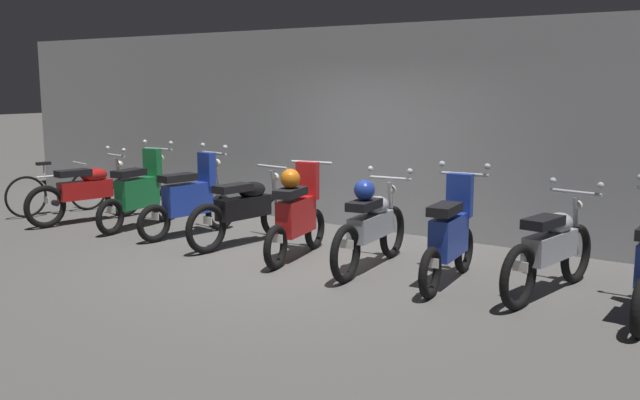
# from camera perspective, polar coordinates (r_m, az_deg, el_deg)

# --- Properties ---
(ground_plane) EXTENTS (80.00, 80.00, 0.00)m
(ground_plane) POSITION_cam_1_polar(r_m,az_deg,el_deg) (8.70, -3.03, -5.06)
(ground_plane) COLOR #565451
(back_wall) EXTENTS (16.17, 0.30, 2.99)m
(back_wall) POSITION_cam_1_polar(r_m,az_deg,el_deg) (10.54, 5.22, 5.69)
(back_wall) COLOR #9EA0A3
(back_wall) RESTS_ON ground
(motorbike_slot_0) EXTENTS (0.64, 1.93, 1.15)m
(motorbike_slot_0) POSITION_cam_1_polar(r_m,az_deg,el_deg) (11.70, -18.14, 0.69)
(motorbike_slot_0) COLOR black
(motorbike_slot_0) RESTS_ON ground
(motorbike_slot_1) EXTENTS (0.59, 1.68, 1.29)m
(motorbike_slot_1) POSITION_cam_1_polar(r_m,az_deg,el_deg) (11.02, -14.25, 0.54)
(motorbike_slot_1) COLOR black
(motorbike_slot_1) RESTS_ON ground
(motorbike_slot_2) EXTENTS (0.58, 1.67, 1.29)m
(motorbike_slot_2) POSITION_cam_1_polar(r_m,az_deg,el_deg) (10.29, -10.34, 0.07)
(motorbike_slot_2) COLOR black
(motorbike_slot_2) RESTS_ON ground
(motorbike_slot_3) EXTENTS (0.56, 1.95, 1.03)m
(motorbike_slot_3) POSITION_cam_1_polar(r_m,az_deg,el_deg) (9.62, -6.02, -0.71)
(motorbike_slot_3) COLOR black
(motorbike_slot_3) RESTS_ON ground
(motorbike_slot_4) EXTENTS (0.58, 1.66, 1.18)m
(motorbike_slot_4) POSITION_cam_1_polar(r_m,az_deg,el_deg) (8.83, -1.86, -1.08)
(motorbike_slot_4) COLOR black
(motorbike_slot_4) RESTS_ON ground
(motorbike_slot_5) EXTENTS (0.59, 1.95, 1.15)m
(motorbike_slot_5) POSITION_cam_1_polar(r_m,az_deg,el_deg) (8.33, 4.11, -1.99)
(motorbike_slot_5) COLOR black
(motorbike_slot_5) RESTS_ON ground
(motorbike_slot_6) EXTENTS (0.59, 1.68, 1.29)m
(motorbike_slot_6) POSITION_cam_1_polar(r_m,az_deg,el_deg) (7.84, 10.36, -2.86)
(motorbike_slot_6) COLOR black
(motorbike_slot_6) RESTS_ON ground
(motorbike_slot_7) EXTENTS (0.58, 1.94, 1.15)m
(motorbike_slot_7) POSITION_cam_1_polar(r_m,az_deg,el_deg) (7.68, 18.01, -3.69)
(motorbike_slot_7) COLOR black
(motorbike_slot_7) RESTS_ON ground
(bicycle) EXTENTS (0.56, 1.69, 0.89)m
(bicycle) POSITION_cam_1_polar(r_m,az_deg,el_deg) (12.62, -20.26, 0.58)
(bicycle) COLOR black
(bicycle) RESTS_ON ground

